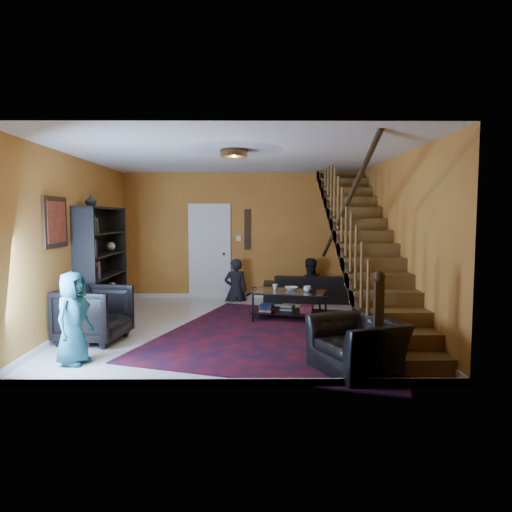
{
  "coord_description": "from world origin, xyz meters",
  "views": [
    {
      "loc": [
        0.28,
        -7.49,
        1.82
      ],
      "look_at": [
        0.33,
        0.4,
        1.15
      ],
      "focal_mm": 32.0,
      "sensor_mm": 36.0,
      "label": 1
    }
  ],
  "objects": [
    {
      "name": "sofa",
      "position": [
        1.5,
        2.3,
        0.29
      ],
      "size": [
        2.03,
        0.9,
        0.58
      ],
      "primitive_type": "imported",
      "rotation": [
        0.0,
        0.0,
        3.08
      ],
      "color": "black",
      "rests_on": "floor"
    },
    {
      "name": "bookshelf",
      "position": [
        -2.4,
        0.6,
        0.96
      ],
      "size": [
        0.35,
        1.8,
        2.0
      ],
      "color": "black",
      "rests_on": "floor"
    },
    {
      "name": "coffee_table",
      "position": [
        0.9,
        0.59,
        0.29
      ],
      "size": [
        1.47,
        1.1,
        0.5
      ],
      "rotation": [
        0.0,
        0.0,
        -0.28
      ],
      "color": "black",
      "rests_on": "floor"
    },
    {
      "name": "staircase",
      "position": [
        2.12,
        -0.0,
        1.4
      ],
      "size": [
        0.95,
        5.02,
        3.18
      ],
      "color": "brown",
      "rests_on": "floor"
    },
    {
      "name": "cup_b",
      "position": [
        0.68,
        0.79,
        0.55
      ],
      "size": [
        0.13,
        0.13,
        0.09
      ],
      "primitive_type": "imported",
      "rotation": [
        0.0,
        0.0,
        -0.37
      ],
      "color": "#999999",
      "rests_on": "coffee_table"
    },
    {
      "name": "cup_a",
      "position": [
        1.24,
        0.53,
        0.55
      ],
      "size": [
        0.15,
        0.15,
        0.1
      ],
      "primitive_type": "imported",
      "rotation": [
        0.0,
        0.0,
        -0.17
      ],
      "color": "#999999",
      "rests_on": "coffee_table"
    },
    {
      "name": "rug",
      "position": [
        0.8,
        -0.55,
        0.01
      ],
      "size": [
        4.7,
        5.03,
        0.02
      ],
      "primitive_type": "cube",
      "rotation": [
        0.0,
        0.0,
        -0.32
      ],
      "color": "#4C0D18",
      "rests_on": "floor"
    },
    {
      "name": "person_adult_a",
      "position": [
        -0.1,
        2.35,
        0.24
      ],
      "size": [
        0.54,
        0.39,
        1.38
      ],
      "primitive_type": "imported",
      "rotation": [
        0.0,
        0.0,
        3.28
      ],
      "color": "black",
      "rests_on": "sofa"
    },
    {
      "name": "vase",
      "position": [
        -2.41,
        0.1,
        2.1
      ],
      "size": [
        0.18,
        0.18,
        0.19
      ],
      "primitive_type": "imported",
      "color": "#999999",
      "rests_on": "bookshelf"
    },
    {
      "name": "person_child",
      "position": [
        -1.95,
        -1.93,
        0.58
      ],
      "size": [
        0.5,
        0.64,
        1.16
      ],
      "primitive_type": "imported",
      "rotation": [
        0.0,
        0.0,
        1.31
      ],
      "color": "navy",
      "rests_on": "armchair_left"
    },
    {
      "name": "door",
      "position": [
        -0.7,
        2.73,
        1.02
      ],
      "size": [
        0.82,
        0.05,
        2.05
      ],
      "primitive_type": "cube",
      "color": "silver",
      "rests_on": "floor"
    },
    {
      "name": "bowl",
      "position": [
        0.97,
        0.73,
        0.53
      ],
      "size": [
        0.25,
        0.25,
        0.06
      ],
      "primitive_type": "imported",
      "rotation": [
        0.0,
        0.0,
        0.1
      ],
      "color": "#999999",
      "rests_on": "coffee_table"
    },
    {
      "name": "person_adult_b",
      "position": [
        1.5,
        2.35,
        0.24
      ],
      "size": [
        0.68,
        0.53,
        1.39
      ],
      "primitive_type": "imported",
      "rotation": [
        0.0,
        0.0,
        3.16
      ],
      "color": "black",
      "rests_on": "sofa"
    },
    {
      "name": "floor",
      "position": [
        0.0,
        0.0,
        0.0
      ],
      "size": [
        5.5,
        5.5,
        0.0
      ],
      "primitive_type": "plane",
      "color": "beige",
      "rests_on": "ground"
    },
    {
      "name": "room",
      "position": [
        -1.33,
        1.33,
        0.05
      ],
      "size": [
        5.5,
        5.5,
        5.5
      ],
      "color": "#C9862C",
      "rests_on": "ground"
    },
    {
      "name": "framed_picture",
      "position": [
        -2.57,
        -0.9,
        1.75
      ],
      "size": [
        0.04,
        0.74,
        0.74
      ],
      "primitive_type": "cube",
      "color": "#9B2F1C",
      "rests_on": "room"
    },
    {
      "name": "popcorn_bucket",
      "position": [
        -2.1,
        -1.2,
        0.11
      ],
      "size": [
        0.19,
        0.19,
        0.17
      ],
      "primitive_type": "cylinder",
      "rotation": [
        0.0,
        0.0,
        -0.38
      ],
      "color": "red",
      "rests_on": "rug"
    },
    {
      "name": "armchair_right",
      "position": [
        1.5,
        -2.25,
        0.32
      ],
      "size": [
        1.17,
        1.24,
        0.63
      ],
      "primitive_type": "imported",
      "rotation": [
        0.0,
        0.0,
        -1.15
      ],
      "color": "black",
      "rests_on": "floor"
    },
    {
      "name": "ceiling_fixture",
      "position": [
        0.0,
        -0.8,
        2.74
      ],
      "size": [
        0.4,
        0.4,
        0.1
      ],
      "primitive_type": "cylinder",
      "color": "#3F2814",
      "rests_on": "room"
    },
    {
      "name": "wall_hanging",
      "position": [
        0.15,
        2.73,
        1.55
      ],
      "size": [
        0.14,
        0.03,
        0.9
      ],
      "primitive_type": "cube",
      "color": "black",
      "rests_on": "room"
    },
    {
      "name": "armchair_left",
      "position": [
        -2.05,
        -0.91,
        0.41
      ],
      "size": [
        1.04,
        1.02,
        0.82
      ],
      "primitive_type": "imported",
      "rotation": [
        0.0,
        0.0,
        1.39
      ],
      "color": "black",
      "rests_on": "floor"
    }
  ]
}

